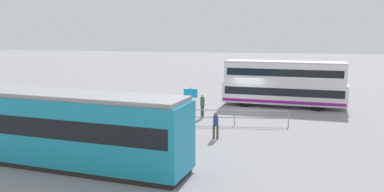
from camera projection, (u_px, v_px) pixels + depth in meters
The scene contains 7 objects.
ground_plane at pixel (247, 109), 33.83m from camera, with size 160.00×160.00×0.00m, color gray.
double_decker_bus at pixel (284, 84), 34.43m from camera, with size 10.33×3.49×3.85m.
tram_yellow at pixel (52, 127), 19.79m from camera, with size 14.10×4.51×3.57m.
pedestrian_near_railing at pixel (202, 104), 30.24m from camera, with size 0.40×0.40×1.77m.
pedestrian_crossing at pixel (216, 124), 24.42m from camera, with size 0.36×0.35×1.64m.
pedestrian_railing at pixel (235, 115), 27.83m from camera, with size 7.29×0.94×1.08m.
info_sign at pixel (191, 99), 28.57m from camera, with size 0.97×0.15×2.49m.
Camera 1 is at (-2.19, 33.45, 6.54)m, focal length 38.27 mm.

